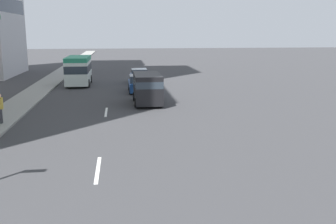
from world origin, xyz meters
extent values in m
plane|color=#38383A|center=(31.50, 0.00, 0.00)|extent=(198.00, 198.00, 0.00)
cube|color=gray|center=(31.50, 6.82, 0.07)|extent=(162.00, 2.61, 0.15)
cube|color=silver|center=(13.40, 0.00, 0.01)|extent=(3.20, 0.16, 0.01)
cube|color=silver|center=(25.20, 0.00, 0.01)|extent=(3.20, 0.16, 0.01)
cube|color=black|center=(28.07, -3.18, 1.29)|extent=(4.75, 2.05, 2.19)
cube|color=#2D3842|center=(28.07, -3.18, 1.77)|extent=(4.76, 2.05, 0.52)
cylinder|color=black|center=(29.50, -2.21, 0.36)|extent=(0.72, 0.24, 0.72)
cylinder|color=black|center=(29.50, -4.16, 0.36)|extent=(0.72, 0.24, 0.72)
cylinder|color=black|center=(26.64, -2.21, 0.36)|extent=(0.72, 0.24, 0.72)
cylinder|color=black|center=(26.64, -4.16, 0.36)|extent=(0.72, 0.24, 0.72)
cube|color=#1E478C|center=(34.39, -2.78, 0.57)|extent=(4.33, 1.75, 0.79)
cube|color=#38424C|center=(34.18, -2.78, 1.29)|extent=(2.38, 1.61, 0.65)
cylinder|color=black|center=(35.74, -1.97, 0.32)|extent=(0.64, 0.22, 0.64)
cylinder|color=black|center=(35.74, -3.59, 0.32)|extent=(0.64, 0.22, 0.64)
cylinder|color=black|center=(33.05, -1.97, 0.32)|extent=(0.64, 0.22, 0.64)
cylinder|color=black|center=(33.05, -3.59, 0.32)|extent=(0.64, 0.22, 0.64)
cube|color=#1E478C|center=(40.42, -3.18, 0.58)|extent=(4.41, 1.80, 0.80)
cube|color=#38424C|center=(40.19, -3.18, 1.30)|extent=(2.43, 1.65, 0.65)
cylinder|color=black|center=(41.78, -2.36, 0.32)|extent=(0.64, 0.22, 0.64)
cylinder|color=black|center=(41.78, -4.01, 0.32)|extent=(0.64, 0.22, 0.64)
cylinder|color=black|center=(39.05, -2.36, 0.32)|extent=(0.64, 0.22, 0.64)
cylinder|color=black|center=(39.05, -4.01, 0.32)|extent=(0.64, 0.22, 0.64)
cube|color=silver|center=(39.96, 3.29, 1.41)|extent=(6.17, 2.30, 2.35)
cube|color=#268C66|center=(39.96, 3.29, 2.81)|extent=(6.17, 2.30, 0.45)
cube|color=#28333D|center=(39.96, 3.29, 1.86)|extent=(6.18, 2.30, 0.78)
cylinder|color=black|center=(38.18, 2.19, 0.42)|extent=(0.84, 0.26, 0.84)
cylinder|color=black|center=(38.18, 4.38, 0.42)|extent=(0.84, 0.26, 0.84)
cylinder|color=black|center=(41.75, 2.19, 0.42)|extent=(0.84, 0.26, 0.84)
cylinder|color=black|center=(41.75, 4.38, 0.42)|extent=(0.84, 0.26, 0.84)
cylinder|color=#333338|center=(21.89, 6.24, 0.59)|extent=(0.14, 0.14, 0.88)
cylinder|color=#333338|center=(22.05, 6.24, 0.59)|extent=(0.14, 0.14, 0.88)
cube|color=gold|center=(21.97, 6.24, 1.38)|extent=(0.25, 0.34, 0.70)
cube|color=#2D3847|center=(50.86, 12.33, 8.85)|extent=(11.69, 0.08, 1.84)
camera|label=1|loc=(-2.05, -0.97, 5.65)|focal=41.16mm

